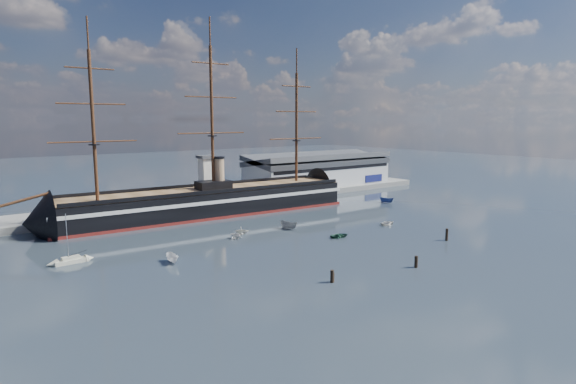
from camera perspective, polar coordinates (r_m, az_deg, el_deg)
ground at (r=132.39m, az=-3.98°, el=-3.90°), size 600.00×600.00×0.00m
quay at (r=167.68m, az=-7.92°, el=-1.30°), size 180.00×18.00×2.00m
warehouse at (r=197.43m, az=3.66°, el=2.59°), size 63.00×21.00×11.60m
quay_tower at (r=160.35m, az=-9.64°, el=1.73°), size 5.00×5.00×15.00m
warship at (r=145.97m, az=-10.07°, el=-1.22°), size 113.30×21.13×53.94m
sailboat at (r=106.77m, az=-24.33°, el=-7.37°), size 6.46×2.16×10.21m
motorboat_a at (r=100.61m, az=-13.52°, el=-8.17°), size 6.08×2.91×2.34m
motorboat_b at (r=119.00m, az=6.15°, el=-5.36°), size 1.73×3.18×1.41m
motorboat_c at (r=127.15m, az=0.09°, el=-4.40°), size 6.83×3.75×2.59m
motorboat_d at (r=122.15m, az=-5.50°, el=-4.99°), size 5.22×6.05×2.07m
motorboat_e at (r=134.95m, az=11.78°, el=-3.82°), size 1.39×3.11×1.42m
motorboat_f at (r=169.77m, az=11.59°, el=-1.27°), size 6.20×3.58×2.34m
motorboat_g at (r=117.68m, az=-6.24°, el=-5.52°), size 6.00×3.36×2.08m
piling_near_left at (r=87.09m, az=5.24°, el=-10.63°), size 0.64×0.64×2.98m
piling_near_mid at (r=98.15m, az=14.91°, el=-8.65°), size 0.64×0.64×3.04m
piling_near_right at (r=121.25m, az=18.26°, el=-5.49°), size 0.64×0.64×3.65m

